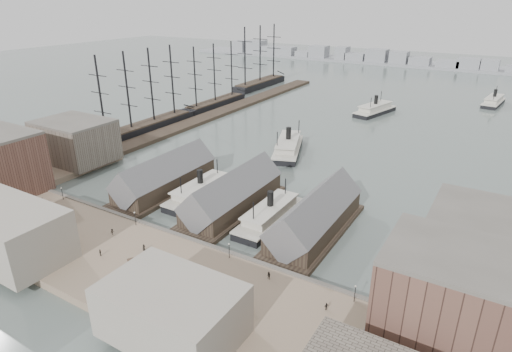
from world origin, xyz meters
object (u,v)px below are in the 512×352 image
Objects in this scene: ferry_docked_west at (201,191)px; tram at (374,333)px; horse_cart_right at (230,304)px; horse_cart_center at (139,262)px; horse_cart_left at (59,213)px.

tram is (64.40, -34.01, 1.59)m from ferry_docked_west.
ferry_docked_west is 2.63× the size of tram.
tram is at bearing -102.60° from horse_cart_right.
tram is 52.42m from horse_cart_center.
horse_cart_center is at bearing -177.00° from tram.
ferry_docked_west is 5.86× the size of horse_cart_left.
horse_cart_center is 25.69m from horse_cart_right.
horse_cart_left is (-88.29, 1.52, -1.14)m from tram.
tram is at bearing -52.91° from horse_cart_center.
horse_cart_right is (25.67, -1.06, 0.04)m from horse_cart_center.
horse_cart_left is (-23.89, -32.49, 0.44)m from ferry_docked_west.
horse_cart_center is (-52.23, -4.33, -1.14)m from tram.
horse_cart_right is at bearing -46.16° from ferry_docked_west.
tram reaches higher than horse_cart_right.
ferry_docked_west is at bearing 19.77° from horse_cart_right.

